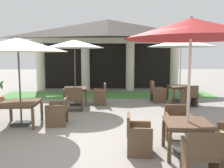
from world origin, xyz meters
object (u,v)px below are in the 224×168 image
Objects in this scene: patio_chair_mid_left_west at (157,93)px; patio_chair_mid_right_north at (177,122)px; patio_chair_far_back_east at (101,95)px; patio_chair_mid_right_west at (138,135)px; patio_chair_mid_right_south at (201,156)px; patio_umbrella_mid_right at (191,29)px; patio_chair_near_foreground_east at (58,111)px; patio_umbrella_near_foreground at (18,45)px; patio_table_far_back at (75,90)px; patio_umbrella_mid_left at (181,43)px; patio_chair_far_back_south at (74,99)px; patio_table_mid_right at (187,126)px; patio_umbrella_far_back at (75,45)px; patio_table_mid_left at (180,88)px; patio_chair_mid_left_south at (189,97)px; patio_table_near_foreground at (21,104)px.

patio_chair_mid_right_north is (-0.46, -4.54, -0.03)m from patio_chair_mid_left_west.
patio_chair_mid_right_north is at bearing -157.68° from patio_chair_far_back_east.
patio_chair_mid_right_west is at bearing -173.65° from patio_chair_far_back_east.
patio_umbrella_mid_right is at bearing 90.00° from patio_chair_mid_right_south.
patio_chair_near_foreground_east is 3.09m from patio_chair_far_back_east.
patio_umbrella_near_foreground is 3.50× the size of patio_chair_near_foreground_east.
patio_chair_mid_right_north is at bearing -52.61° from patio_table_far_back.
patio_chair_mid_left_west is at bearing -83.21° from patio_chair_far_back_east.
patio_umbrella_mid_left is 3.29× the size of patio_chair_far_back_south.
patio_umbrella_mid_right reaches higher than patio_table_mid_right.
patio_chair_near_foreground_east is 0.29× the size of patio_umbrella_mid_right.
patio_umbrella_far_back reaches higher than patio_umbrella_near_foreground.
patio_chair_mid_left_west is at bearing -175.89° from patio_table_mid_left.
patio_chair_mid_right_west is at bearing -33.23° from patio_umbrella_near_foreground.
patio_chair_far_back_south reaches higher than patio_chair_mid_left_south.
patio_chair_mid_left_south reaches higher than patio_table_far_back.
patio_table_far_back is at bearing 171.00° from patio_chair_mid_left_south.
patio_chair_far_back_east is (-3.50, -0.55, -2.16)m from patio_umbrella_mid_left.
patio_umbrella_mid_left is at bearing 160.75° from patio_chair_mid_right_west.
patio_table_mid_right is 4.90m from patio_chair_far_back_south.
patio_umbrella_near_foreground is 6.71m from patio_umbrella_mid_left.
patio_table_mid_left is at bearing -55.00° from patio_chair_near_foreground_east.
patio_chair_mid_left_south is at bearing -64.35° from patio_chair_near_foreground_east.
patio_chair_mid_left_south is 0.88× the size of patio_table_mid_right.
patio_table_mid_right is at bearing -113.94° from patio_chair_mid_left_south.
patio_table_near_foreground is at bearing -149.24° from patio_umbrella_mid_left.
patio_table_mid_right is 5.42m from patio_chair_far_back_east.
patio_umbrella_mid_right reaches higher than patio_chair_far_back_east.
patio_chair_mid_left_south is 1.01× the size of patio_chair_mid_right_south.
patio_chair_mid_left_south is 0.98× the size of patio_chair_far_back_east.
patio_chair_mid_right_north is (-1.48, -4.61, -2.18)m from patio_umbrella_mid_left.
patio_chair_far_back_south reaches higher than patio_chair_near_foreground_east.
patio_chair_mid_left_south is at bearing -4.89° from patio_table_far_back.
patio_umbrella_mid_right reaches higher than patio_chair_near_foreground_east.
patio_table_far_back is 0.36× the size of patio_umbrella_far_back.
patio_chair_far_back_east reaches higher than patio_chair_near_foreground_east.
patio_chair_mid_right_north reaches higher than patio_table_near_foreground.
patio_chair_mid_left_west is at bearing -89.90° from patio_chair_mid_right_north.
patio_chair_mid_left_south is 0.97× the size of patio_chair_far_back_south.
patio_umbrella_mid_right is 3.18× the size of patio_chair_far_back_east.
patio_table_mid_right is 6.09m from patio_umbrella_far_back.
patio_umbrella_mid_right is (-0.56, -5.54, 2.13)m from patio_chair_mid_left_west.
patio_chair_mid_right_north is at bearing -15.46° from patio_umbrella_near_foreground.
patio_chair_mid_right_west is (-1.00, 0.10, -0.22)m from patio_table_mid_right.
patio_umbrella_mid_right is at bearing 90.00° from patio_chair_mid_right_west.
patio_chair_mid_left_south is at bearing -107.47° from patio_chair_mid_right_north.
patio_chair_mid_right_west reaches higher than patio_table_near_foreground.
patio_table_far_back is at bearing 121.29° from patio_chair_mid_right_south.
patio_chair_mid_right_north is (-1.48, -4.61, -0.22)m from patio_table_mid_left.
patio_chair_mid_right_south is at bearing -64.61° from patio_table_far_back.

